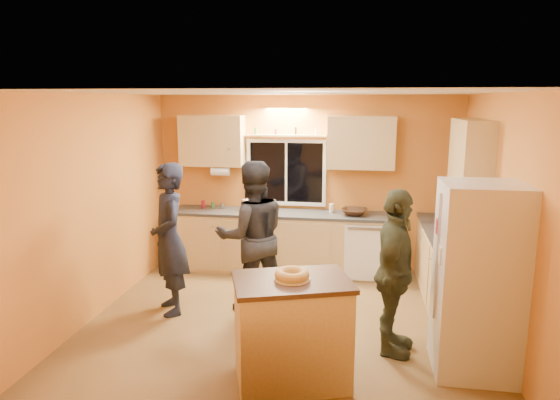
% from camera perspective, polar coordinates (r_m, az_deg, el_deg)
% --- Properties ---
extents(ground, '(4.50, 4.50, 0.00)m').
position_cam_1_polar(ground, '(5.99, 0.78, -13.52)').
color(ground, brown).
rests_on(ground, ground).
extents(room_shell, '(4.54, 4.04, 2.61)m').
position_cam_1_polar(room_shell, '(5.90, 2.55, 2.54)').
color(room_shell, orange).
rests_on(room_shell, ground).
extents(back_counter, '(4.23, 0.62, 0.90)m').
position_cam_1_polar(back_counter, '(7.42, 2.79, -4.86)').
color(back_counter, tan).
rests_on(back_counter, ground).
extents(right_counter, '(0.62, 1.84, 0.90)m').
position_cam_1_polar(right_counter, '(6.35, 19.38, -8.36)').
color(right_counter, tan).
rests_on(right_counter, ground).
extents(refrigerator, '(0.72, 0.70, 1.80)m').
position_cam_1_polar(refrigerator, '(4.99, 21.65, -8.46)').
color(refrigerator, silver).
rests_on(refrigerator, ground).
extents(island, '(1.18, 0.98, 0.98)m').
position_cam_1_polar(island, '(4.61, 1.35, -14.70)').
color(island, tan).
rests_on(island, ground).
extents(bundt_pastry, '(0.31, 0.31, 0.09)m').
position_cam_1_polar(bundt_pastry, '(4.40, 1.38, -8.51)').
color(bundt_pastry, tan).
rests_on(bundt_pastry, island).
extents(person_left, '(0.71, 0.79, 1.81)m').
position_cam_1_polar(person_left, '(6.06, -12.54, -4.38)').
color(person_left, black).
rests_on(person_left, ground).
extents(person_center, '(1.09, 0.98, 1.83)m').
position_cam_1_polar(person_center, '(6.01, -3.19, -4.18)').
color(person_center, black).
rests_on(person_center, ground).
extents(person_right, '(0.59, 1.05, 1.69)m').
position_cam_1_polar(person_right, '(5.11, 12.96, -8.13)').
color(person_right, '#2D3220').
rests_on(person_right, ground).
extents(mixing_bowl, '(0.42, 0.42, 0.09)m').
position_cam_1_polar(mixing_bowl, '(7.24, 8.48, -1.34)').
color(mixing_bowl, black).
rests_on(mixing_bowl, back_counter).
extents(utensil_crock, '(0.14, 0.14, 0.17)m').
position_cam_1_polar(utensil_crock, '(7.44, -3.80, -0.58)').
color(utensil_crock, beige).
rests_on(utensil_crock, back_counter).
extents(potted_plant, '(0.26, 0.23, 0.28)m').
position_cam_1_polar(potted_plant, '(5.57, 20.24, -4.81)').
color(potted_plant, gray).
rests_on(potted_plant, right_counter).
extents(red_box, '(0.19, 0.16, 0.07)m').
position_cam_1_polar(red_box, '(6.09, 19.83, -4.45)').
color(red_box, maroon).
rests_on(red_box, right_counter).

